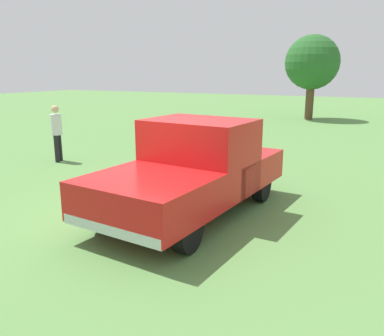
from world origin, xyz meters
name	(u,v)px	position (x,y,z in m)	size (l,w,h in m)	color
ground_plane	(139,217)	(0.00, 0.00, 0.00)	(80.00, 80.00, 0.00)	#5B8C47
pickup_truck	(195,166)	(0.73, -0.81, 0.91)	(4.65, 2.37, 1.78)	black
person_bystander	(57,130)	(2.83, 4.85, 0.96)	(0.42, 0.42, 1.69)	black
tree_back_right	(312,63)	(17.44, 0.19, 3.14)	(3.00, 3.00, 4.67)	brown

